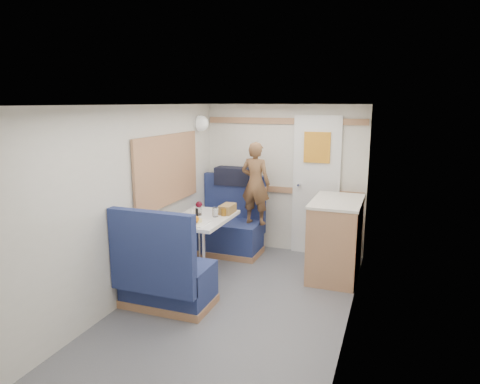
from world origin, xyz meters
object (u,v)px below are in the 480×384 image
at_px(cheese_block, 197,220).
at_px(pepper_grinder, 197,212).
at_px(beer_glass, 224,212).
at_px(person, 255,183).
at_px(dome_light, 201,123).
at_px(dinette_table, 202,230).
at_px(tray, 197,223).
at_px(tumbler_left, 174,219).
at_px(bread_loaf, 227,209).
at_px(salt_grinder, 192,213).
at_px(wine_glass, 199,205).
at_px(duffel_bag, 234,176).
at_px(tumbler_right, 215,212).
at_px(galley_counter, 335,238).
at_px(orange_fruit, 196,219).
at_px(tumbler_mid, 198,209).
at_px(bench_near, 165,279).
at_px(bench_far, 229,231).

bearing_deg(cheese_block, pepper_grinder, 115.62).
bearing_deg(pepper_grinder, beer_glass, 19.27).
bearing_deg(person, dome_light, 5.95).
relative_size(dinette_table, pepper_grinder, 10.16).
height_order(dinette_table, tray, tray).
relative_size(tumbler_left, bread_loaf, 0.41).
bearing_deg(salt_grinder, wine_glass, 61.50).
xyz_separation_m(duffel_bag, salt_grinder, (-0.08, -1.15, -0.26)).
bearing_deg(tumbler_right, bread_loaf, 70.15).
height_order(galley_counter, wine_glass, galley_counter).
relative_size(orange_fruit, tumbler_mid, 0.69).
distance_m(tumbler_mid, beer_glass, 0.32).
xyz_separation_m(dome_light, duffel_bag, (0.36, 0.27, -0.73)).
xyz_separation_m(duffel_bag, tumbler_right, (0.18, -1.06, -0.25)).
relative_size(dome_light, galley_counter, 0.22).
bearing_deg(tumbler_mid, galley_counter, 15.09).
relative_size(dome_light, bread_loaf, 0.78).
bearing_deg(galley_counter, wine_glass, -162.39).
relative_size(dinette_table, salt_grinder, 11.31).
xyz_separation_m(cheese_block, pepper_grinder, (-0.14, 0.29, 0.01)).
relative_size(dome_light, tumbler_left, 1.90).
bearing_deg(bread_loaf, dinette_table, -129.83).
bearing_deg(bench_near, duffel_bag, 90.84).
bearing_deg(orange_fruit, wine_glass, 110.15).
height_order(tumbler_right, salt_grinder, tumbler_right).
bearing_deg(tumbler_right, pepper_grinder, -170.64).
xyz_separation_m(duffel_bag, orange_fruit, (0.10, -1.43, -0.24)).
bearing_deg(tumbler_mid, cheese_block, -67.01).
height_order(dinette_table, orange_fruit, orange_fruit).
xyz_separation_m(duffel_bag, pepper_grinder, (-0.04, -1.09, -0.25)).
relative_size(tumbler_right, bread_loaf, 0.42).
bearing_deg(salt_grinder, person, 60.92).
bearing_deg(wine_glass, orange_fruit, -69.85).
relative_size(dinette_table, bread_loaf, 3.58).
height_order(dome_light, person, dome_light).
relative_size(person, orange_fruit, 13.57).
relative_size(orange_fruit, beer_glass, 0.88).
relative_size(cheese_block, beer_glass, 1.19).
xyz_separation_m(salt_grinder, bread_loaf, (0.33, 0.29, 0.01)).
bearing_deg(bread_loaf, tumbler_mid, -157.00).
bearing_deg(bench_far, beer_glass, -72.94).
distance_m(dome_light, duffel_bag, 0.86).
relative_size(bench_far, pepper_grinder, 11.59).
height_order(dinette_table, pepper_grinder, pepper_grinder).
distance_m(bench_near, tumbler_left, 0.70).
xyz_separation_m(galley_counter, cheese_block, (-1.40, -0.81, 0.29)).
distance_m(bench_far, person, 0.79).
bearing_deg(person, wine_glass, 66.80).
bearing_deg(dome_light, orange_fruit, -68.09).
bearing_deg(bench_far, person, -2.18).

